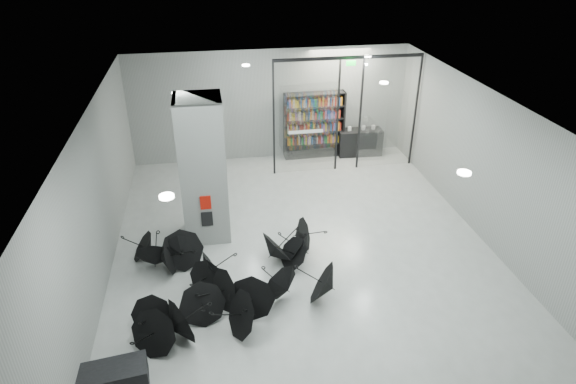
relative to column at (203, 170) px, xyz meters
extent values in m
plane|color=gray|center=(2.50, -2.00, -2.00)|extent=(14.00, 14.00, 0.00)
cube|color=gray|center=(2.50, -2.00, 2.00)|extent=(10.00, 14.00, 0.02)
cube|color=slate|center=(2.50, 5.00, 0.00)|extent=(10.00, 0.02, 4.00)
cube|color=slate|center=(-2.50, -2.00, 0.00)|extent=(0.02, 14.00, 4.00)
cube|color=slate|center=(7.50, -2.00, 0.00)|extent=(0.02, 14.00, 4.00)
cube|color=slate|center=(0.00, 0.00, 0.00)|extent=(1.20, 1.20, 4.00)
cube|color=#A50A07|center=(0.00, -0.62, -0.65)|extent=(0.28, 0.04, 0.38)
cube|color=black|center=(0.00, -0.62, -1.15)|extent=(0.30, 0.03, 0.42)
cube|color=#0CE533|center=(4.90, 3.30, 1.82)|extent=(0.30, 0.06, 0.15)
cube|color=silver|center=(3.50, 3.50, 0.00)|extent=(2.20, 0.02, 3.95)
cube|color=silver|center=(6.40, 3.50, 0.00)|extent=(2.00, 0.02, 3.95)
cube|color=black|center=(2.40, 3.50, 0.00)|extent=(0.06, 0.06, 4.00)
cube|color=black|center=(4.60, 3.50, 0.00)|extent=(0.06, 0.06, 4.00)
cube|color=black|center=(5.40, 3.50, 0.00)|extent=(0.06, 0.06, 4.00)
cube|color=black|center=(7.40, 3.50, 0.00)|extent=(0.06, 0.06, 4.00)
cube|color=black|center=(4.90, 3.50, 1.95)|extent=(5.00, 0.08, 0.10)
cube|color=black|center=(-2.00, -5.05, -1.77)|extent=(1.52, 0.80, 0.47)
cube|color=black|center=(5.82, 4.60, -1.51)|extent=(1.66, 0.72, 0.98)
camera|label=1|loc=(0.24, -11.97, 5.71)|focal=30.77mm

